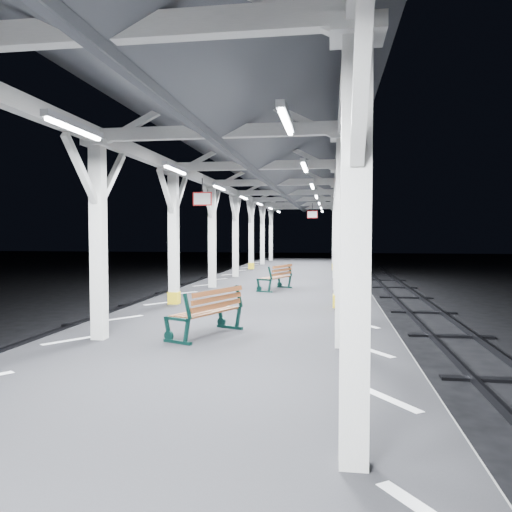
# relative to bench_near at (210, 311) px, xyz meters

# --- Properties ---
(ground) EXTENTS (120.00, 120.00, 0.00)m
(ground) POSITION_rel_bench_near_xyz_m (0.24, 1.49, -1.44)
(ground) COLOR black
(ground) RESTS_ON ground
(platform) EXTENTS (6.00, 50.00, 1.00)m
(platform) POSITION_rel_bench_near_xyz_m (0.24, 1.49, -0.94)
(platform) COLOR black
(platform) RESTS_ON ground
(hazard_stripes_left) EXTENTS (1.00, 48.00, 0.01)m
(hazard_stripes_left) POSITION_rel_bench_near_xyz_m (-2.21, 1.49, -0.44)
(hazard_stripes_left) COLOR silver
(hazard_stripes_left) RESTS_ON platform
(hazard_stripes_right) EXTENTS (1.00, 48.00, 0.01)m
(hazard_stripes_right) POSITION_rel_bench_near_xyz_m (2.69, 1.49, -0.44)
(hazard_stripes_right) COLOR silver
(hazard_stripes_right) RESTS_ON platform
(track_left) EXTENTS (2.20, 60.00, 0.16)m
(track_left) POSITION_rel_bench_near_xyz_m (-4.76, 1.49, -1.36)
(track_left) COLOR #2D2D33
(track_left) RESTS_ON ground
(track_right) EXTENTS (2.20, 60.00, 0.16)m
(track_right) POSITION_rel_bench_near_xyz_m (5.24, 1.49, -1.36)
(track_right) COLOR #2D2D33
(track_right) RESTS_ON ground
(canopy) EXTENTS (5.40, 49.00, 4.65)m
(canopy) POSITION_rel_bench_near_xyz_m (0.24, 1.47, 3.12)
(canopy) COLOR silver
(canopy) RESTS_ON platform
(bench_near) EXTENTS (1.11, 1.63, 0.83)m
(bench_near) POSITION_rel_bench_near_xyz_m (0.00, 0.00, 0.00)
(bench_near) COLOR #0B2B26
(bench_near) RESTS_ON platform
(bench_mid) EXTENTS (1.00, 1.55, 0.79)m
(bench_mid) POSITION_rel_bench_near_xyz_m (0.42, 7.04, -0.02)
(bench_mid) COLOR #0B2B26
(bench_mid) RESTS_ON platform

